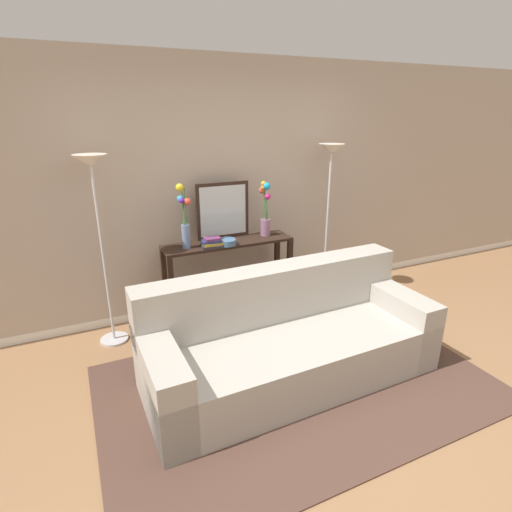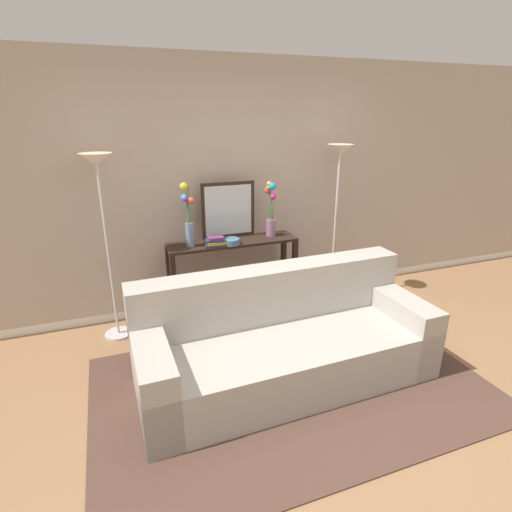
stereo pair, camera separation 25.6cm
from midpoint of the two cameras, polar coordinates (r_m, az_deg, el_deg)
ground_plane at (r=3.19m, az=12.14°, el=-21.85°), size 16.00×16.00×0.02m
back_wall at (r=4.39m, az=-1.63°, el=9.56°), size 12.00×0.15×2.62m
area_rug at (r=3.42m, az=7.33°, el=-17.89°), size 3.06×1.92×0.01m
couch at (r=3.36m, az=6.23°, el=-12.20°), size 2.37×0.95×0.88m
console_table at (r=4.20m, az=-1.54°, el=-1.32°), size 1.34×0.34×0.84m
floor_lamp_left at (r=3.78m, az=-19.30°, el=7.89°), size 0.28×0.28×1.76m
floor_lamp_right at (r=4.51m, az=13.17°, el=10.35°), size 0.28×0.28×1.77m
wall_mirror at (r=4.16m, az=-2.17°, el=6.49°), size 0.56×0.02×0.58m
vase_tall_flowers at (r=3.90m, az=-7.71°, el=5.46°), size 0.13×0.10×0.62m
vase_short_flowers at (r=4.22m, az=3.86°, el=6.25°), size 0.12×0.13×0.58m
fruit_bowl at (r=4.00m, az=-1.74°, el=2.08°), size 0.18×0.18×0.06m
book_stack at (r=3.95m, az=-3.96°, el=2.02°), size 0.21×0.17×0.10m
book_row_under_console at (r=4.32m, az=-6.25°, el=-8.41°), size 0.35×0.18×0.13m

